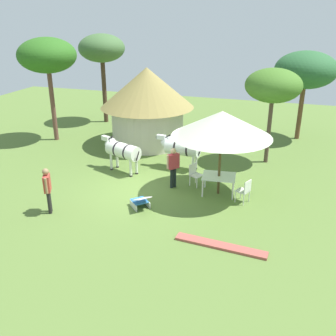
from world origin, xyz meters
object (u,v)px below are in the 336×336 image
Objects in this scene: standing_watcher at (47,186)px; acacia_tree_behind_hut at (47,56)px; shade_umbrella at (222,124)px; acacia_tree_right_background at (306,70)px; patio_chair_east_end at (245,190)px; striped_lounge_chair at (141,201)px; patio_dining_table at (219,178)px; acacia_tree_left_background at (102,49)px; zebra_nearest_camera at (182,147)px; acacia_tree_far_lawn at (273,86)px; patio_chair_west_end at (195,173)px; guest_beside_umbrella at (173,164)px; zebra_by_umbrella at (122,151)px; thatched_hut at (147,102)px.

acacia_tree_behind_hut is at bearing -176.60° from standing_watcher.
acacia_tree_right_background reaches higher than shade_umbrella.
striped_lounge_chair is (-3.49, -1.52, -0.27)m from patio_chair_east_end.
patio_dining_table is (-0.00, -0.00, -2.13)m from shade_umbrella.
acacia_tree_right_background is (1.82, 8.67, 3.19)m from patio_chair_east_end.
acacia_tree_left_background is (-11.67, -0.06, 0.75)m from acacia_tree_right_background.
acacia_tree_far_lawn is (3.56, 1.96, 2.56)m from zebra_nearest_camera.
patio_chair_west_end is at bearing -21.79° from acacia_tree_behind_hut.
acacia_tree_behind_hut reaches higher than shade_umbrella.
acacia_tree_far_lawn is (6.83, 7.28, 2.55)m from standing_watcher.
acacia_tree_behind_hut is at bearing 92.44° from patio_chair_east_end.
patio_chair_east_end is at bearing -101.86° from acacia_tree_right_background.
zebra_by_umbrella is at bearing 111.01° from guest_beside_umbrella.
acacia_tree_left_background reaches higher than zebra_by_umbrella.
standing_watcher reaches higher than zebra_by_umbrella.
acacia_tree_left_background is at bearing 137.29° from shade_umbrella.
acacia_tree_right_background reaches higher than thatched_hut.
standing_watcher is at bearing -58.56° from acacia_tree_behind_hut.
acacia_tree_far_lawn is (5.90, 3.11, 2.57)m from zebra_by_umbrella.
guest_beside_umbrella is 9.83m from acacia_tree_right_background.
thatched_hut reaches higher than shade_umbrella.
patio_chair_west_end is 2.32m from patio_chair_east_end.
guest_beside_umbrella reaches higher than zebra_nearest_camera.
acacia_tree_left_background is (-8.79, 8.12, 1.68)m from shade_umbrella.
guest_beside_umbrella is at bearing -119.78° from acacia_tree_right_background.
thatched_hut is 6.91m from patio_dining_table.
acacia_tree_right_background is 0.87× the size of acacia_tree_behind_hut.
patio_chair_west_end is 0.19× the size of acacia_tree_right_background.
guest_beside_umbrella is 0.78× the size of zebra_by_umbrella.
zebra_nearest_camera is at bearing 135.56° from shade_umbrella.
zebra_by_umbrella reaches higher than patio_dining_table.
shade_umbrella is 4.05m from striped_lounge_chair.
zebra_nearest_camera reaches higher than patio_dining_table.
shade_umbrella reaches higher than zebra_nearest_camera.
acacia_tree_behind_hut reaches higher than acacia_tree_far_lawn.
patio_chair_east_end is at bearing 85.70° from standing_watcher.
guest_beside_umbrella is at bearing -166.87° from zebra_nearest_camera.
guest_beside_umbrella reaches higher than striped_lounge_chair.
standing_watcher is (-6.38, -2.81, 0.48)m from patio_chair_east_end.
acacia_tree_far_lawn is at bearing 69.40° from shade_umbrella.
zebra_nearest_camera reaches higher than patio_chair_west_end.
acacia_tree_left_background reaches higher than acacia_tree_right_background.
striped_lounge_chair is 0.20× the size of acacia_tree_right_background.
patio_chair_east_end is 0.54× the size of guest_beside_umbrella.
acacia_tree_far_lawn is 4.42m from acacia_tree_right_background.
acacia_tree_far_lawn reaches higher than zebra_by_umbrella.
thatched_hut is 5.32× the size of patio_chair_east_end.
thatched_hut is 6.38m from acacia_tree_far_lawn.
striped_lounge_chair is 3.57m from zebra_by_umbrella.
acacia_tree_behind_hut reaches higher than striped_lounge_chair.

